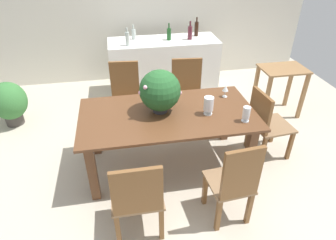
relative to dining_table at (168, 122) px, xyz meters
name	(u,v)px	position (x,y,z in m)	size (l,w,h in m)	color
ground_plane	(165,155)	(0.00, 0.18, -0.64)	(7.04, 7.04, 0.00)	#BCB29E
back_wall	(141,10)	(0.00, 2.78, 0.66)	(6.40, 0.10, 2.60)	beige
dining_table	(168,122)	(0.00, 0.00, 0.00)	(2.01, 1.05, 0.76)	brown
chair_far_left	(125,94)	(-0.44, 0.96, -0.09)	(0.47, 0.44, 1.01)	brown
chair_near_left	(137,197)	(-0.45, -0.97, -0.12)	(0.48, 0.45, 0.93)	brown
chair_foot_end	(266,121)	(1.24, -0.01, -0.13)	(0.50, 0.50, 0.92)	brown
chair_near_right	(234,182)	(0.46, -0.96, -0.10)	(0.44, 0.46, 0.99)	brown
chair_far_right	(187,89)	(0.46, 0.97, -0.09)	(0.52, 0.47, 0.98)	brown
flower_centerpiece	(160,91)	(-0.08, 0.06, 0.39)	(0.49, 0.46, 0.50)	#333338
crystal_vase_left	(209,104)	(0.44, -0.10, 0.25)	(0.11, 0.11, 0.21)	silver
crystal_vase_center_near	(246,113)	(0.80, -0.32, 0.23)	(0.08, 0.08, 0.18)	silver
wine_glass	(226,89)	(0.77, 0.26, 0.24)	(0.07, 0.07, 0.15)	silver
kitchen_counter	(164,66)	(0.29, 2.06, -0.16)	(1.88, 0.68, 0.95)	white
wine_bottle_green	(134,34)	(-0.19, 2.20, 0.40)	(0.07, 0.07, 0.24)	#B2BFB7
wine_bottle_tall	(127,39)	(-0.32, 1.88, 0.43)	(0.06, 0.06, 0.29)	#B2BFB7
wine_bottle_amber	(190,32)	(0.75, 2.02, 0.43)	(0.07, 0.07, 0.31)	#511E28
wine_bottle_dark	(196,29)	(0.91, 2.20, 0.44)	(0.07, 0.07, 0.32)	black
wine_bottle_clear	(169,34)	(0.39, 2.05, 0.42)	(0.07, 0.07, 0.28)	#194C1E
side_table	(281,80)	(1.94, 0.93, -0.05)	(0.67, 0.49, 0.78)	olive
potted_plant_floor	(9,102)	(-2.15, 1.35, -0.26)	(0.52, 0.52, 0.68)	#423D38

